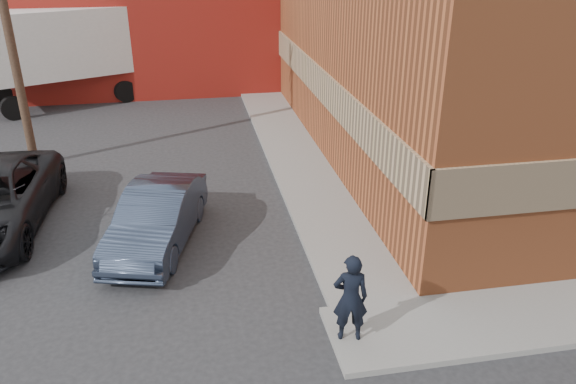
{
  "coord_description": "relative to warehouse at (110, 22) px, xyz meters",
  "views": [
    {
      "loc": [
        -2.65,
        -8.47,
        6.49
      ],
      "look_at": [
        -0.68,
        2.32,
        1.49
      ],
      "focal_mm": 35.0,
      "sensor_mm": 36.0,
      "label": 1
    }
  ],
  "objects": [
    {
      "name": "ground",
      "position": [
        6.0,
        -20.0,
        -2.81
      ],
      "size": [
        90.0,
        90.0,
        0.0
      ],
      "primitive_type": "plane",
      "color": "#28282B",
      "rests_on": "ground"
    },
    {
      "name": "sidewalk_west",
      "position": [
        6.6,
        -11.0,
        -2.75
      ],
      "size": [
        1.8,
        18.0,
        0.12
      ],
      "primitive_type": "cube",
      "color": "gray",
      "rests_on": "ground"
    },
    {
      "name": "warehouse",
      "position": [
        0.0,
        0.0,
        0.0
      ],
      "size": [
        16.3,
        8.3,
        5.6
      ],
      "color": "maroon",
      "rests_on": "ground"
    },
    {
      "name": "utility_pole",
      "position": [
        -1.5,
        -11.0,
        1.93
      ],
      "size": [
        2.0,
        0.26,
        9.0
      ],
      "color": "#503728",
      "rests_on": "ground"
    },
    {
      "name": "man",
      "position": [
        5.8,
        -20.93,
        -1.87
      ],
      "size": [
        0.66,
        0.49,
        1.65
      ],
      "primitive_type": "imported",
      "rotation": [
        0.0,
        0.0,
        2.98
      ],
      "color": "black",
      "rests_on": "sidewalk_south"
    },
    {
      "name": "sedan",
      "position": [
        2.46,
        -16.78,
        -2.14
      ],
      "size": [
        2.45,
        4.32,
        1.35
      ],
      "primitive_type": "imported",
      "rotation": [
        0.0,
        0.0,
        -0.27
      ],
      "color": "#323D54",
      "rests_on": "ground"
    },
    {
      "name": "box_truck",
      "position": [
        -1.01,
        -3.68,
        -0.55
      ],
      "size": [
        8.19,
        5.46,
        3.92
      ],
      "rotation": [
        0.0,
        0.0,
        0.43
      ],
      "color": "white",
      "rests_on": "ground"
    }
  ]
}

